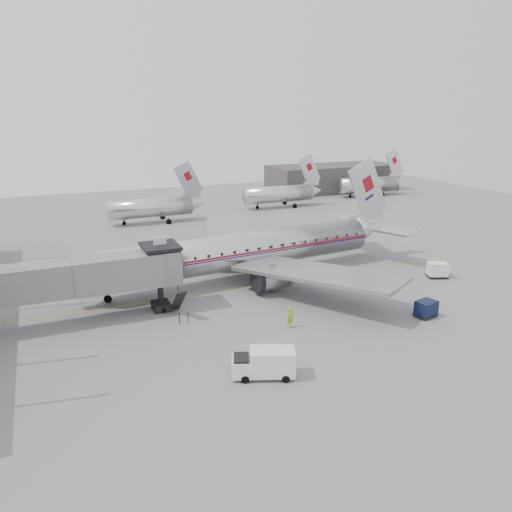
{
  "coord_description": "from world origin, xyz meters",
  "views": [
    {
      "loc": [
        -18.85,
        -41.07,
        18.58
      ],
      "look_at": [
        2.02,
        6.68,
        3.2
      ],
      "focal_mm": 35.0,
      "sensor_mm": 36.0,
      "label": 1
    }
  ],
  "objects_px": {
    "ramp_worker": "(290,317)",
    "service_van": "(264,363)",
    "baggage_cart_white": "(437,270)",
    "airliner": "(249,250)",
    "baggage_cart_navy": "(426,308)"
  },
  "relations": [
    {
      "from": "baggage_cart_white",
      "to": "ramp_worker",
      "type": "distance_m",
      "value": 22.47
    },
    {
      "from": "service_van",
      "to": "baggage_cart_white",
      "type": "height_order",
      "value": "service_van"
    },
    {
      "from": "airliner",
      "to": "baggage_cart_white",
      "type": "relative_size",
      "value": 15.27
    },
    {
      "from": "airliner",
      "to": "ramp_worker",
      "type": "xyz_separation_m",
      "value": [
        -2.02,
        -14.18,
        -2.28
      ]
    },
    {
      "from": "ramp_worker",
      "to": "service_van",
      "type": "bearing_deg",
      "value": -143.93
    },
    {
      "from": "service_van",
      "to": "baggage_cart_white",
      "type": "xyz_separation_m",
      "value": [
        27.42,
        12.28,
        -0.2
      ]
    },
    {
      "from": "airliner",
      "to": "baggage_cart_navy",
      "type": "xyz_separation_m",
      "value": [
        10.67,
        -17.1,
        -2.43
      ]
    },
    {
      "from": "baggage_cart_navy",
      "to": "ramp_worker",
      "type": "xyz_separation_m",
      "value": [
        -12.69,
        2.92,
        0.15
      ]
    },
    {
      "from": "airliner",
      "to": "ramp_worker",
      "type": "height_order",
      "value": "airliner"
    },
    {
      "from": "service_van",
      "to": "baggage_cart_white",
      "type": "bearing_deg",
      "value": 45.95
    },
    {
      "from": "baggage_cart_white",
      "to": "airliner",
      "type": "bearing_deg",
      "value": 177.88
    },
    {
      "from": "baggage_cart_navy",
      "to": "airliner",
      "type": "bearing_deg",
      "value": 109.62
    },
    {
      "from": "service_van",
      "to": "baggage_cart_navy",
      "type": "bearing_deg",
      "value": 33.88
    },
    {
      "from": "baggage_cart_navy",
      "to": "baggage_cart_white",
      "type": "relative_size",
      "value": 0.84
    },
    {
      "from": "airliner",
      "to": "baggage_cart_white",
      "type": "height_order",
      "value": "airliner"
    }
  ]
}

